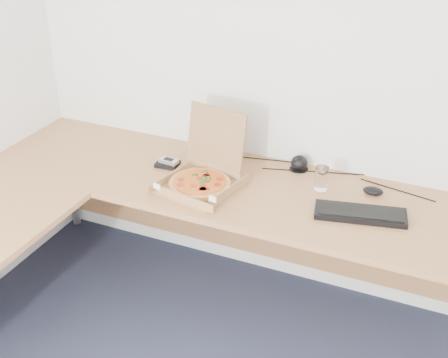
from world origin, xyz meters
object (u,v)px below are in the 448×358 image
at_px(pizza_box, 201,179).
at_px(drinking_glass, 321,178).
at_px(keyboard, 360,214).
at_px(desk, 123,215).
at_px(wallet, 167,164).

distance_m(pizza_box, drinking_glass, 0.58).
relative_size(drinking_glass, keyboard, 0.29).
bearing_deg(keyboard, pizza_box, 170.72).
relative_size(pizza_box, drinking_glass, 3.33).
bearing_deg(desk, drinking_glass, 35.54).
bearing_deg(keyboard, drinking_glass, 131.44).
bearing_deg(wallet, pizza_box, -30.31).
bearing_deg(desk, pizza_box, 55.47).
distance_m(pizza_box, keyboard, 0.77).
height_order(desk, keyboard, keyboard).
bearing_deg(desk, keyboard, 20.90).
distance_m(keyboard, wallet, 1.03).
relative_size(desk, drinking_glass, 21.49).
distance_m(desk, pizza_box, 0.42).
bearing_deg(keyboard, wallet, 163.01).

